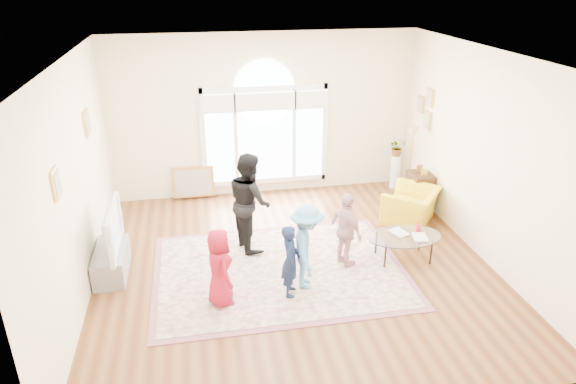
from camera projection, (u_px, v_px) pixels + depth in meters
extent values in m
plane|color=#542B14|center=(294.00, 266.00, 8.00)|extent=(6.00, 6.00, 0.00)
plane|color=beige|center=(264.00, 116.00, 10.05)|extent=(6.00, 0.00, 6.00)
plane|color=beige|center=(361.00, 288.00, 4.66)|extent=(6.00, 0.00, 6.00)
plane|color=beige|center=(75.00, 186.00, 6.84)|extent=(0.00, 6.00, 6.00)
plane|color=beige|center=(486.00, 157.00, 7.87)|extent=(0.00, 6.00, 6.00)
plane|color=white|center=(296.00, 57.00, 6.71)|extent=(6.00, 6.00, 0.00)
cube|color=white|center=(266.00, 180.00, 10.56)|extent=(2.50, 0.08, 0.10)
cube|color=white|center=(264.00, 88.00, 9.80)|extent=(2.50, 0.08, 0.10)
cube|color=white|center=(203.00, 140.00, 9.97)|extent=(0.10, 0.08, 2.00)
cube|color=white|center=(325.00, 133.00, 10.39)|extent=(0.10, 0.08, 2.00)
cube|color=#C6E2FF|center=(220.00, 139.00, 10.03)|extent=(0.55, 0.02, 1.80)
cube|color=#C6E2FF|center=(309.00, 134.00, 10.33)|extent=(0.55, 0.02, 1.80)
cube|color=#C6E2FF|center=(265.00, 136.00, 10.18)|extent=(1.10, 0.02, 1.80)
cylinder|color=#C6E2FF|center=(264.00, 91.00, 9.82)|extent=(1.20, 0.02, 1.20)
cube|color=white|center=(236.00, 138.00, 10.07)|extent=(0.07, 0.04, 1.80)
cube|color=white|center=(294.00, 135.00, 10.27)|extent=(0.07, 0.04, 1.80)
cube|color=white|center=(218.00, 103.00, 9.66)|extent=(0.65, 0.12, 0.35)
cube|color=white|center=(265.00, 101.00, 9.82)|extent=(1.20, 0.12, 0.35)
cube|color=white|center=(311.00, 99.00, 9.97)|extent=(0.65, 0.12, 0.35)
cube|color=tan|center=(87.00, 123.00, 7.81)|extent=(0.03, 0.34, 0.40)
cube|color=#ADA38E|center=(88.00, 123.00, 7.82)|extent=(0.01, 0.28, 0.34)
cube|color=tan|center=(56.00, 184.00, 5.88)|extent=(0.03, 0.30, 0.36)
cube|color=#ADA38E|center=(58.00, 183.00, 5.88)|extent=(0.01, 0.24, 0.30)
cube|color=tan|center=(430.00, 98.00, 9.53)|extent=(0.03, 0.28, 0.34)
cube|color=#ADA38E|center=(429.00, 98.00, 9.53)|extent=(0.01, 0.22, 0.28)
cube|color=tan|center=(427.00, 120.00, 9.70)|extent=(0.03, 0.28, 0.34)
cube|color=#ADA38E|center=(427.00, 120.00, 9.70)|extent=(0.01, 0.22, 0.28)
cube|color=tan|center=(421.00, 104.00, 9.93)|extent=(0.03, 0.26, 0.32)
cube|color=#ADA38E|center=(420.00, 104.00, 9.93)|extent=(0.01, 0.20, 0.26)
cube|color=beige|center=(280.00, 270.00, 7.86)|extent=(3.60, 2.60, 0.02)
cube|color=#864D59|center=(280.00, 271.00, 7.87)|extent=(3.80, 2.80, 0.01)
cube|color=gray|center=(112.00, 262.00, 7.71)|extent=(0.45, 1.00, 0.42)
imported|color=black|center=(106.00, 229.00, 7.49)|extent=(0.15, 1.18, 0.68)
cube|color=#5F92CF|center=(113.00, 229.00, 7.51)|extent=(0.02, 0.97, 0.55)
ellipsoid|color=silver|center=(404.00, 236.00, 8.02)|extent=(1.19, 0.77, 0.02)
cylinder|color=black|center=(420.00, 240.00, 8.36)|extent=(0.03, 0.03, 0.40)
cylinder|color=black|center=(376.00, 244.00, 8.24)|extent=(0.03, 0.03, 0.40)
cylinder|color=black|center=(431.00, 253.00, 7.97)|extent=(0.03, 0.03, 0.40)
cylinder|color=black|center=(385.00, 257.00, 7.86)|extent=(0.03, 0.03, 0.40)
imported|color=#B2A58C|center=(393.00, 234.00, 8.04)|extent=(0.30, 0.34, 0.03)
imported|color=#B2A58C|center=(413.00, 237.00, 7.96)|extent=(0.26, 0.33, 0.02)
cylinder|color=red|center=(418.00, 228.00, 8.13)|extent=(0.07, 0.07, 0.12)
imported|color=gold|center=(411.00, 206.00, 9.27)|extent=(1.28, 1.29, 0.63)
cube|color=black|center=(419.00, 191.00, 9.82)|extent=(0.40, 0.50, 0.70)
cylinder|color=black|center=(406.00, 199.00, 10.27)|extent=(0.20, 0.20, 0.02)
cylinder|color=#A98036|center=(410.00, 168.00, 10.00)|extent=(0.02, 0.02, 1.35)
cone|color=#CCB284|center=(413.00, 133.00, 9.71)|extent=(0.32, 0.32, 0.22)
cylinder|color=white|center=(395.00, 171.00, 10.74)|extent=(0.20, 0.20, 0.70)
imported|color=#33722D|center=(397.00, 147.00, 10.52)|extent=(0.37, 0.33, 0.37)
cube|color=tan|center=(195.00, 198.00, 10.36)|extent=(0.80, 0.14, 0.62)
imported|color=maroon|center=(219.00, 267.00, 6.89)|extent=(0.49, 0.62, 1.12)
imported|color=#121E3D|center=(290.00, 261.00, 7.09)|extent=(0.34, 0.44, 1.07)
imported|color=black|center=(250.00, 201.00, 8.23)|extent=(0.78, 0.91, 1.62)
imported|color=#D1969E|center=(346.00, 230.00, 7.78)|extent=(0.51, 0.75, 1.19)
imported|color=#5894C9|center=(306.00, 247.00, 7.24)|extent=(0.61, 0.89, 1.27)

